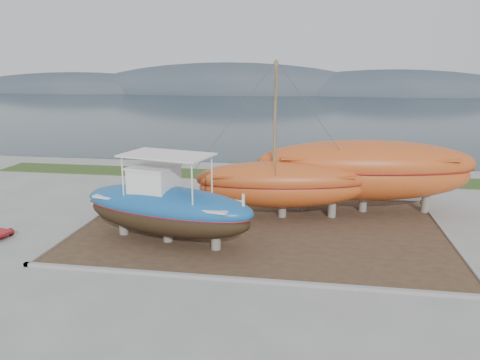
% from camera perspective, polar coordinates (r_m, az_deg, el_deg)
% --- Properties ---
extents(ground, '(140.00, 140.00, 0.00)m').
position_cam_1_polar(ground, '(20.36, 1.26, -9.72)').
color(ground, gray).
rests_on(ground, ground).
extents(dirt_patch, '(18.00, 12.00, 0.06)m').
position_cam_1_polar(dirt_patch, '(24.04, 2.59, -5.88)').
color(dirt_patch, '#422D1E').
rests_on(dirt_patch, ground).
extents(curb_frame, '(18.60, 12.60, 0.15)m').
position_cam_1_polar(curb_frame, '(24.02, 2.59, -5.78)').
color(curb_frame, gray).
rests_on(curb_frame, ground).
extents(grass_strip, '(44.00, 3.00, 0.08)m').
position_cam_1_polar(grass_strip, '(35.03, 4.77, 0.42)').
color(grass_strip, '#284219').
rests_on(grass_strip, ground).
extents(sea, '(260.00, 100.00, 0.04)m').
position_cam_1_polar(sea, '(88.90, 7.59, 8.45)').
color(sea, '#17262E').
rests_on(sea, ground).
extents(mountain_ridge, '(200.00, 36.00, 20.00)m').
position_cam_1_polar(mountain_ridge, '(143.74, 8.29, 10.44)').
color(mountain_ridge, '#333D49').
rests_on(mountain_ridge, ground).
extents(blue_caique, '(9.09, 4.70, 4.18)m').
position_cam_1_polar(blue_caique, '(21.84, -8.96, -2.24)').
color(blue_caique, '#19569B').
rests_on(blue_caique, dirt_patch).
extents(white_dinghy, '(4.86, 3.14, 1.37)m').
position_cam_1_polar(white_dinghy, '(26.54, -12.97, -2.70)').
color(white_dinghy, white).
rests_on(white_dinghy, dirt_patch).
extents(orange_sailboat, '(9.71, 4.17, 8.33)m').
position_cam_1_polar(orange_sailboat, '(24.81, 5.35, 4.71)').
color(orange_sailboat, '#B3491B').
rests_on(orange_sailboat, dirt_patch).
extents(orange_bare_hull, '(12.35, 4.86, 3.95)m').
position_cam_1_polar(orange_bare_hull, '(27.07, 14.95, 0.33)').
color(orange_bare_hull, '#B3491B').
rests_on(orange_bare_hull, dirt_patch).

